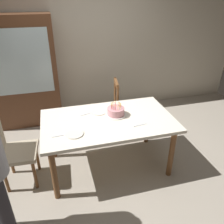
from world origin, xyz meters
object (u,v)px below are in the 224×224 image
(birthday_cake, at_px, (116,112))
(plate_far_side, at_px, (98,112))
(chair_spindle_back, at_px, (106,110))
(dining_table, at_px, (108,125))
(chair_upholstered, at_px, (10,148))
(plate_near_celebrant, at_px, (74,134))
(china_cabinet, at_px, (24,73))

(birthday_cake, bearing_deg, plate_far_side, 146.23)
(chair_spindle_back, bearing_deg, plate_far_side, -112.98)
(plate_far_side, bearing_deg, dining_table, -69.31)
(birthday_cake, relative_size, chair_spindle_back, 0.29)
(birthday_cake, xyz_separation_m, chair_upholstered, (-1.35, -0.07, -0.27))
(birthday_cake, distance_m, chair_upholstered, 1.38)
(dining_table, xyz_separation_m, plate_near_celebrant, (-0.46, -0.22, 0.09))
(chair_spindle_back, xyz_separation_m, china_cabinet, (-1.25, 0.75, 0.49))
(dining_table, height_order, china_cabinet, china_cabinet)
(chair_spindle_back, height_order, chair_upholstered, same)
(plate_near_celebrant, xyz_separation_m, chair_spindle_back, (0.63, 1.03, -0.30))
(birthday_cake, height_order, china_cabinet, china_cabinet)
(china_cabinet, bearing_deg, chair_spindle_back, -30.89)
(china_cabinet, bearing_deg, plate_near_celebrant, -70.65)
(dining_table, bearing_deg, chair_spindle_back, 78.48)
(dining_table, distance_m, birthday_cake, 0.20)
(plate_far_side, distance_m, chair_upholstered, 1.19)
(dining_table, relative_size, chair_upholstered, 1.77)
(dining_table, relative_size, plate_near_celebrant, 7.63)
(dining_table, relative_size, plate_far_side, 7.63)
(china_cabinet, bearing_deg, chair_upholstered, -95.25)
(china_cabinet, bearing_deg, plate_far_side, -53.09)
(plate_near_celebrant, xyz_separation_m, chair_upholstered, (-0.77, 0.24, -0.23))
(chair_spindle_back, distance_m, china_cabinet, 1.54)
(dining_table, bearing_deg, plate_far_side, 110.69)
(birthday_cake, xyz_separation_m, plate_near_celebrant, (-0.59, -0.31, -0.04))
(birthday_cake, height_order, plate_near_celebrant, birthday_cake)
(plate_near_celebrant, distance_m, plate_far_side, 0.58)
(plate_near_celebrant, height_order, china_cabinet, china_cabinet)
(birthday_cake, bearing_deg, chair_upholstered, -177.11)
(chair_upholstered, relative_size, china_cabinet, 0.50)
(plate_near_celebrant, bearing_deg, plate_far_side, 49.64)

